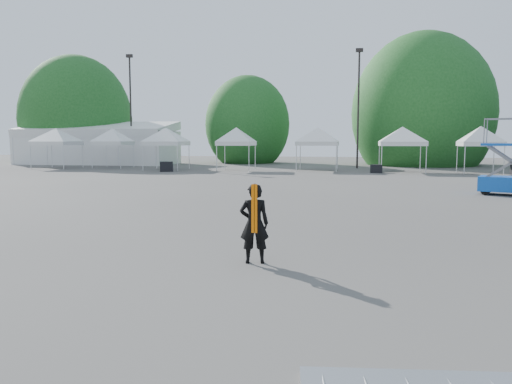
# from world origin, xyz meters

# --- Properties ---
(ground) EXTENTS (120.00, 120.00, 0.00)m
(ground) POSITION_xyz_m (0.00, 0.00, 0.00)
(ground) COLOR #474442
(ground) RESTS_ON ground
(marquee) EXTENTS (15.00, 6.25, 4.23)m
(marquee) POSITION_xyz_m (-22.00, 35.00, 1.97)
(marquee) COLOR silver
(marquee) RESTS_ON ground
(light_pole_west) EXTENTS (0.60, 0.25, 10.30)m
(light_pole_west) POSITION_xyz_m (-18.00, 34.00, 5.77)
(light_pole_west) COLOR black
(light_pole_west) RESTS_ON ground
(light_pole_east) EXTENTS (0.60, 0.25, 9.80)m
(light_pole_east) POSITION_xyz_m (3.00, 32.00, 5.52)
(light_pole_east) COLOR black
(light_pole_east) RESTS_ON ground
(tree_far_w) EXTENTS (4.80, 4.80, 7.30)m
(tree_far_w) POSITION_xyz_m (-26.00, 38.00, 4.54)
(tree_far_w) COLOR #382314
(tree_far_w) RESTS_ON ground
(tree_mid_w) EXTENTS (4.16, 4.16, 6.33)m
(tree_mid_w) POSITION_xyz_m (-8.00, 40.00, 3.93)
(tree_mid_w) COLOR #382314
(tree_mid_w) RESTS_ON ground
(tree_mid_e) EXTENTS (5.12, 5.12, 7.79)m
(tree_mid_e) POSITION_xyz_m (9.00, 39.00, 4.84)
(tree_mid_e) COLOR #382314
(tree_mid_e) RESTS_ON ground
(tent_a) EXTENTS (4.44, 4.44, 3.88)m
(tent_a) POSITION_xyz_m (-21.72, 27.55, 3.06)
(tent_a) COLOR silver
(tent_a) RESTS_ON ground
(tent_b) EXTENTS (3.87, 3.87, 3.88)m
(tent_b) POSITION_xyz_m (-17.37, 28.94, 3.06)
(tent_b) COLOR silver
(tent_b) RESTS_ON ground
(tent_c) EXTENTS (4.26, 4.26, 3.88)m
(tent_c) POSITION_xyz_m (-11.92, 27.18, 3.06)
(tent_c) COLOR silver
(tent_c) RESTS_ON ground
(tent_d) EXTENTS (3.81, 3.81, 3.88)m
(tent_d) POSITION_xyz_m (-6.26, 27.34, 3.06)
(tent_d) COLOR silver
(tent_d) RESTS_ON ground
(tent_e) EXTENTS (4.50, 4.50, 3.88)m
(tent_e) POSITION_xyz_m (-0.07, 28.51, 3.06)
(tent_e) COLOR silver
(tent_e) RESTS_ON ground
(tent_f) EXTENTS (4.60, 4.60, 3.88)m
(tent_f) POSITION_xyz_m (6.16, 27.74, 3.06)
(tent_f) COLOR silver
(tent_f) RESTS_ON ground
(tent_g) EXTENTS (3.86, 3.86, 3.88)m
(tent_g) POSITION_xyz_m (11.43, 27.14, 3.06)
(tent_g) COLOR silver
(tent_g) RESTS_ON ground
(man) EXTENTS (0.63, 0.49, 1.55)m
(man) POSITION_xyz_m (0.67, -1.16, 0.78)
(man) COLOR black
(man) RESTS_ON ground
(crate_west) EXTENTS (1.17, 1.05, 0.74)m
(crate_west) POSITION_xyz_m (-11.07, 24.89, 0.37)
(crate_west) COLOR black
(crate_west) RESTS_ON ground
(crate_mid) EXTENTS (0.84, 0.69, 0.60)m
(crate_mid) POSITION_xyz_m (4.28, 26.33, 0.30)
(crate_mid) COLOR black
(crate_mid) RESTS_ON ground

